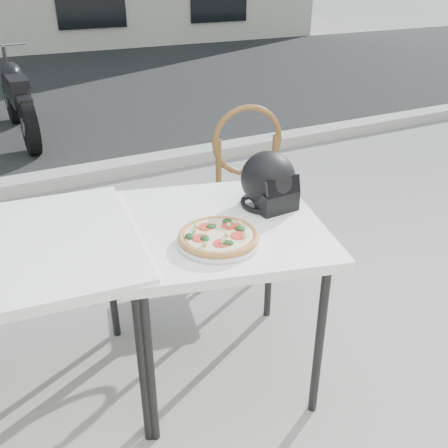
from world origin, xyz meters
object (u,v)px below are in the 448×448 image
cafe_table_main (219,237)px  helmet (269,183)px  plate (219,241)px  cafe_table_side (24,260)px  motorcycle (17,100)px  cafe_chair_main (241,181)px  pizza (219,236)px

cafe_table_main → helmet: bearing=8.8°
plate → cafe_table_main: bearing=62.6°
cafe_table_main → cafe_table_side: 0.79m
cafe_table_side → helmet: bearing=-6.5°
motorcycle → cafe_table_main: bearing=-86.5°
cafe_table_main → cafe_table_side: bearing=168.2°
helmet → cafe_table_side: helmet is taller
cafe_chair_main → cafe_table_side: size_ratio=1.15×
cafe_table_main → helmet: 0.33m
helmet → cafe_chair_main: size_ratio=0.24×
helmet → pizza: bearing=-153.3°
cafe_table_main → cafe_chair_main: 0.95m
cafe_table_main → pizza: 0.21m
cafe_table_main → cafe_table_side: cafe_table_side is taller
cafe_chair_main → cafe_table_main: bearing=67.0°
cafe_table_side → motorcycle: motorcycle is taller
pizza → cafe_chair_main: cafe_chair_main is taller
plate → cafe_table_side: (-0.69, 0.33, -0.07)m
cafe_table_side → motorcycle: size_ratio=0.49×
plate → pizza: size_ratio=0.87×
plate → helmet: 0.43m
cafe_table_side → plate: bearing=-25.3°
pizza → cafe_table_side: 0.77m
cafe_chair_main → motorcycle: size_ratio=0.56×
cafe_table_side → cafe_table_main: bearing=-11.8°
pizza → cafe_chair_main: (0.63, 0.93, -0.23)m
cafe_chair_main → cafe_table_side: 1.46m
pizza → cafe_table_side: size_ratio=0.43×
cafe_table_main → helmet: (0.27, 0.04, 0.18)m
cafe_table_main → pizza: pizza is taller
motorcycle → plate: bearing=-87.7°
cafe_table_main → pizza: size_ratio=2.56×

